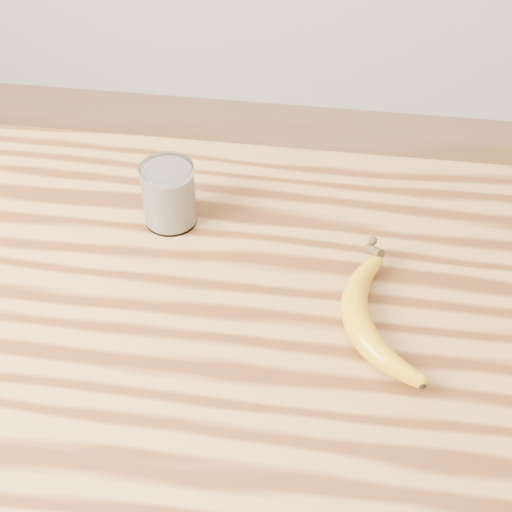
# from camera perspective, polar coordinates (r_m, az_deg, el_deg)

# --- Properties ---
(table) EXTENTS (1.20, 0.80, 0.90)m
(table) POSITION_cam_1_polar(r_m,az_deg,el_deg) (1.10, -5.14, -8.53)
(table) COLOR #B67E42
(table) RESTS_ON ground
(smoothie_glass) EXTENTS (0.08, 0.08, 0.10)m
(smoothie_glass) POSITION_cam_1_polar(r_m,az_deg,el_deg) (1.11, -6.98, 4.87)
(smoothie_glass) COLOR white
(smoothie_glass) RESTS_ON table
(banana) EXTENTS (0.20, 0.34, 0.04)m
(banana) POSITION_cam_1_polar(r_m,az_deg,el_deg) (0.96, 8.02, -5.15)
(banana) COLOR gold
(banana) RESTS_ON table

